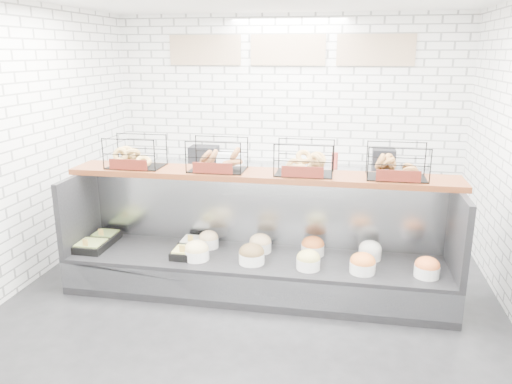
# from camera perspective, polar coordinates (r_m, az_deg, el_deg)

# --- Properties ---
(ground) EXTENTS (5.50, 5.50, 0.00)m
(ground) POSITION_cam_1_polar(r_m,az_deg,el_deg) (5.20, -0.57, -12.71)
(ground) COLOR black
(ground) RESTS_ON ground
(room_shell) EXTENTS (5.02, 5.51, 3.01)m
(room_shell) POSITION_cam_1_polar(r_m,az_deg,el_deg) (5.18, 0.67, 11.11)
(room_shell) COLOR white
(room_shell) RESTS_ON ground
(display_case) EXTENTS (4.00, 0.90, 1.20)m
(display_case) POSITION_cam_1_polar(r_m,az_deg,el_deg) (5.35, 0.21, -7.90)
(display_case) COLOR black
(display_case) RESTS_ON ground
(bagel_shelf) EXTENTS (4.10, 0.50, 0.40)m
(bagel_shelf) POSITION_cam_1_polar(r_m,az_deg,el_deg) (5.20, 0.52, 3.45)
(bagel_shelf) COLOR #532411
(bagel_shelf) RESTS_ON display_case
(prep_counter) EXTENTS (4.00, 0.60, 1.20)m
(prep_counter) POSITION_cam_1_polar(r_m,az_deg,el_deg) (7.26, 3.07, -0.35)
(prep_counter) COLOR #93969B
(prep_counter) RESTS_ON ground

